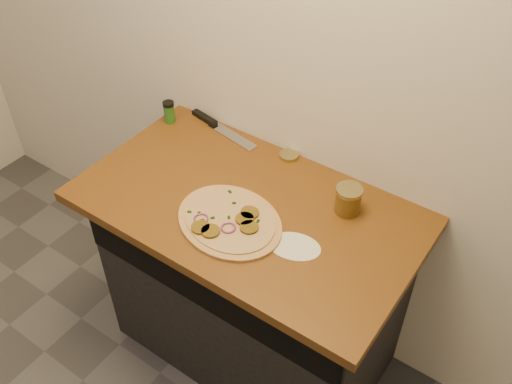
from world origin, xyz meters
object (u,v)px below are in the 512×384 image
Objects in this scene: pizza at (230,221)px; salsa_jar at (348,200)px; spice_shaker at (169,112)px; chefs_knife at (217,126)px.

pizza is 4.62× the size of salsa_jar.
chefs_knife is at bearing 22.75° from spice_shaker.
chefs_knife is at bearing 132.09° from pizza.
pizza is 0.41m from salsa_jar.
pizza reaches higher than chefs_knife.
pizza is 0.65m from spice_shaker.
spice_shaker is at bearing 176.36° from salsa_jar.
spice_shaker is (-0.19, -0.08, 0.04)m from chefs_knife.
spice_shaker is at bearing -157.25° from chefs_knife.
salsa_jar reaches higher than pizza.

